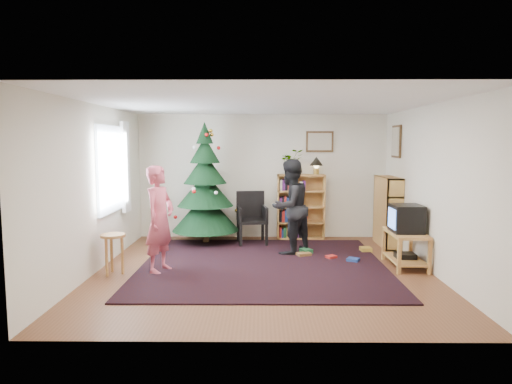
{
  "coord_description": "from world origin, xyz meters",
  "views": [
    {
      "loc": [
        -0.04,
        -6.75,
        1.93
      ],
      "look_at": [
        -0.12,
        0.9,
        1.1
      ],
      "focal_mm": 32.0,
      "sensor_mm": 36.0,
      "label": 1
    }
  ],
  "objects_px": {
    "picture_back": "(320,142)",
    "person_by_chair": "(290,207)",
    "bookshelf_right": "(388,211)",
    "armchair": "(252,215)",
    "picture_right": "(396,142)",
    "table_lamp": "(316,162)",
    "stool": "(113,243)",
    "crt_tv": "(406,218)",
    "christmas_tree": "(205,193)",
    "potted_plant": "(291,162)",
    "tv_stand": "(405,246)",
    "bookshelf_back": "(301,206)",
    "person_standing": "(160,219)"
  },
  "relations": [
    {
      "from": "bookshelf_right",
      "to": "table_lamp",
      "type": "relative_size",
      "value": 3.68
    },
    {
      "from": "bookshelf_right",
      "to": "armchair",
      "type": "height_order",
      "value": "bookshelf_right"
    },
    {
      "from": "picture_right",
      "to": "person_by_chair",
      "type": "xyz_separation_m",
      "value": [
        -2.0,
        -0.68,
        -1.13
      ]
    },
    {
      "from": "crt_tv",
      "to": "bookshelf_right",
      "type": "bearing_deg",
      "value": 85.22
    },
    {
      "from": "picture_right",
      "to": "armchair",
      "type": "xyz_separation_m",
      "value": [
        -2.68,
        0.17,
        -1.41
      ]
    },
    {
      "from": "potted_plant",
      "to": "table_lamp",
      "type": "bearing_deg",
      "value": 0.0
    },
    {
      "from": "tv_stand",
      "to": "stool",
      "type": "xyz_separation_m",
      "value": [
        -4.42,
        -0.45,
        0.14
      ]
    },
    {
      "from": "picture_back",
      "to": "potted_plant",
      "type": "distance_m",
      "value": 0.72
    },
    {
      "from": "armchair",
      "to": "person_by_chair",
      "type": "relative_size",
      "value": 0.6
    },
    {
      "from": "potted_plant",
      "to": "bookshelf_back",
      "type": "bearing_deg",
      "value": 0.0
    },
    {
      "from": "armchair",
      "to": "person_by_chair",
      "type": "height_order",
      "value": "person_by_chair"
    },
    {
      "from": "bookshelf_back",
      "to": "tv_stand",
      "type": "distance_m",
      "value": 2.57
    },
    {
      "from": "armchair",
      "to": "person_standing",
      "type": "distance_m",
      "value": 2.42
    },
    {
      "from": "tv_stand",
      "to": "bookshelf_back",
      "type": "bearing_deg",
      "value": 124.55
    },
    {
      "from": "picture_right",
      "to": "person_by_chair",
      "type": "height_order",
      "value": "picture_right"
    },
    {
      "from": "christmas_tree",
      "to": "table_lamp",
      "type": "xyz_separation_m",
      "value": [
        2.17,
        0.43,
        0.57
      ]
    },
    {
      "from": "picture_back",
      "to": "person_by_chair",
      "type": "distance_m",
      "value": 1.92
    },
    {
      "from": "picture_back",
      "to": "bookshelf_back",
      "type": "bearing_deg",
      "value": -160.32
    },
    {
      "from": "picture_right",
      "to": "bookshelf_right",
      "type": "height_order",
      "value": "picture_right"
    },
    {
      "from": "picture_back",
      "to": "bookshelf_right",
      "type": "xyz_separation_m",
      "value": [
        1.19,
        -0.77,
        -1.29
      ]
    },
    {
      "from": "christmas_tree",
      "to": "stool",
      "type": "bearing_deg",
      "value": -117.46
    },
    {
      "from": "armchair",
      "to": "table_lamp",
      "type": "height_order",
      "value": "table_lamp"
    },
    {
      "from": "picture_back",
      "to": "armchair",
      "type": "xyz_separation_m",
      "value": [
        -1.35,
        -0.55,
        -1.41
      ]
    },
    {
      "from": "bookshelf_back",
      "to": "table_lamp",
      "type": "height_order",
      "value": "table_lamp"
    },
    {
      "from": "christmas_tree",
      "to": "bookshelf_right",
      "type": "bearing_deg",
      "value": -3.45
    },
    {
      "from": "armchair",
      "to": "stool",
      "type": "bearing_deg",
      "value": -141.61
    },
    {
      "from": "crt_tv",
      "to": "armchair",
      "type": "height_order",
      "value": "armchair"
    },
    {
      "from": "tv_stand",
      "to": "armchair",
      "type": "height_order",
      "value": "armchair"
    },
    {
      "from": "bookshelf_back",
      "to": "tv_stand",
      "type": "relative_size",
      "value": 1.43
    },
    {
      "from": "person_by_chair",
      "to": "stool",
      "type": "bearing_deg",
      "value": -18.79
    },
    {
      "from": "christmas_tree",
      "to": "person_by_chair",
      "type": "distance_m",
      "value": 1.79
    },
    {
      "from": "picture_right",
      "to": "potted_plant",
      "type": "xyz_separation_m",
      "value": [
        -1.9,
        0.59,
        -0.4
      ]
    },
    {
      "from": "person_by_chair",
      "to": "potted_plant",
      "type": "bearing_deg",
      "value": -138.94
    },
    {
      "from": "picture_right",
      "to": "stool",
      "type": "distance_m",
      "value": 5.28
    },
    {
      "from": "picture_back",
      "to": "person_by_chair",
      "type": "relative_size",
      "value": 0.33
    },
    {
      "from": "bookshelf_right",
      "to": "crt_tv",
      "type": "distance_m",
      "value": 1.48
    },
    {
      "from": "picture_back",
      "to": "person_standing",
      "type": "bearing_deg",
      "value": -136.46
    },
    {
      "from": "picture_right",
      "to": "armchair",
      "type": "bearing_deg",
      "value": 176.32
    },
    {
      "from": "bookshelf_back",
      "to": "person_by_chair",
      "type": "distance_m",
      "value": 1.31
    },
    {
      "from": "picture_right",
      "to": "person_by_chair",
      "type": "relative_size",
      "value": 0.36
    },
    {
      "from": "bookshelf_back",
      "to": "armchair",
      "type": "bearing_deg",
      "value": -156.77
    },
    {
      "from": "potted_plant",
      "to": "table_lamp",
      "type": "height_order",
      "value": "potted_plant"
    },
    {
      "from": "christmas_tree",
      "to": "bookshelf_back",
      "type": "distance_m",
      "value": 1.94
    },
    {
      "from": "bookshelf_right",
      "to": "potted_plant",
      "type": "xyz_separation_m",
      "value": [
        -1.77,
        0.63,
        0.88
      ]
    },
    {
      "from": "picture_back",
      "to": "stool",
      "type": "relative_size",
      "value": 0.92
    },
    {
      "from": "armchair",
      "to": "picture_back",
      "type": "bearing_deg",
      "value": 13.78
    },
    {
      "from": "potted_plant",
      "to": "picture_right",
      "type": "bearing_deg",
      "value": -17.23
    },
    {
      "from": "picture_back",
      "to": "person_standing",
      "type": "height_order",
      "value": "picture_back"
    },
    {
      "from": "potted_plant",
      "to": "stool",
      "type": "bearing_deg",
      "value": -137.37
    },
    {
      "from": "potted_plant",
      "to": "christmas_tree",
      "type": "bearing_deg",
      "value": -165.64
    }
  ]
}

